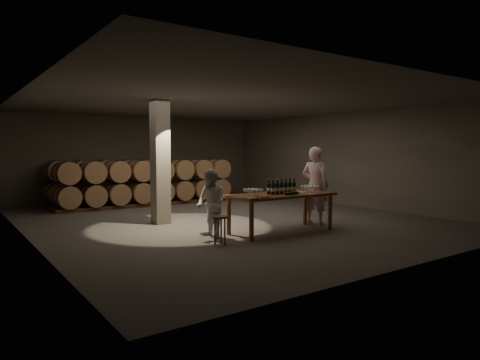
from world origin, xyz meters
TOP-DOWN VIEW (x-y plane):
  - room at (-1.80, 0.20)m, footprint 12.00×12.00m
  - tasting_table at (0.00, -2.50)m, footprint 2.60×1.10m
  - barrel_stack_back at (-1.35, 5.20)m, footprint 4.70×0.95m
  - barrel_stack_front at (-0.57, 3.80)m, footprint 6.26×0.95m
  - bottle_cluster at (0.04, -2.47)m, footprint 0.74×0.24m
  - lying_bottles at (0.02, -2.83)m, footprint 0.44×0.07m
  - glass_cluster_left at (-0.91, -2.62)m, footprint 0.31×0.42m
  - glass_cluster_right at (0.85, -2.57)m, footprint 0.30×0.41m
  - plate at (0.54, -2.60)m, footprint 0.29×0.29m
  - notebook_near at (-0.86, -2.88)m, footprint 0.24×0.19m
  - notebook_corner at (-1.18, -2.92)m, footprint 0.25×0.30m
  - pen at (-0.68, -2.91)m, footprint 0.14×0.06m
  - stool at (-1.87, -2.79)m, footprint 0.35×0.35m
  - person_man at (1.45, -2.15)m, footprint 0.68×0.84m
  - person_woman at (-1.69, -2.14)m, footprint 0.60×0.76m

SIDE VIEW (x-z plane):
  - stool at x=-1.87m, z-range 0.19..0.77m
  - person_woman at x=-1.69m, z-range 0.00..1.51m
  - tasting_table at x=0.00m, z-range 0.35..1.25m
  - barrel_stack_back at x=-1.35m, z-range 0.04..1.61m
  - barrel_stack_front at x=-0.57m, z-range 0.04..1.61m
  - pen at x=-0.68m, z-range 0.90..0.91m
  - plate at x=0.54m, z-range 0.90..0.92m
  - notebook_corner at x=-1.18m, z-range 0.90..0.92m
  - notebook_near at x=-0.86m, z-range 0.90..0.93m
  - lying_bottles at x=0.02m, z-range 0.90..0.97m
  - person_man at x=1.45m, z-range 0.00..2.00m
  - glass_cluster_right at x=0.85m, z-range 0.94..1.10m
  - bottle_cluster at x=0.04m, z-range 0.85..1.21m
  - glass_cluster_left at x=-0.91m, z-range 0.94..1.12m
  - room at x=-1.80m, z-range -4.40..7.60m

